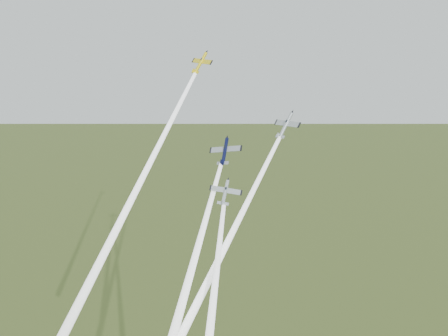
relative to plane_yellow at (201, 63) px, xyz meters
The scene contains 8 objects.
plane_yellow is the anchor object (origin of this frame).
smoke_trail_yellow 41.19m from the plane_yellow, 108.95° to the right, with size 2.52×2.52×75.99m, color white, non-canonical shape.
plane_navy 26.32m from the plane_yellow, 36.26° to the right, with size 8.75×8.68×1.37m, color black, non-canonical shape.
smoke_trail_navy 55.38m from the plane_yellow, 62.06° to the right, with size 2.52×2.52×55.34m, color white, non-canonical shape.
plane_silver_right 29.92m from the plane_yellow, ahead, with size 8.51×8.44×1.33m, color #AAB2B8, non-canonical shape.
smoke_trail_silver_right 55.91m from the plane_yellow, 53.79° to the right, with size 2.52×2.52×73.54m, color white, non-canonical shape.
plane_silver_low 37.50m from the plane_yellow, 43.57° to the right, with size 7.62×7.56×1.19m, color #AFB8BE, non-canonical shape.
smoke_trail_silver_low 66.53m from the plane_yellow, 54.31° to the right, with size 2.52×2.52×53.07m, color white, non-canonical shape.
Camera 1 is at (66.18, -116.31, 117.58)m, focal length 45.00 mm.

